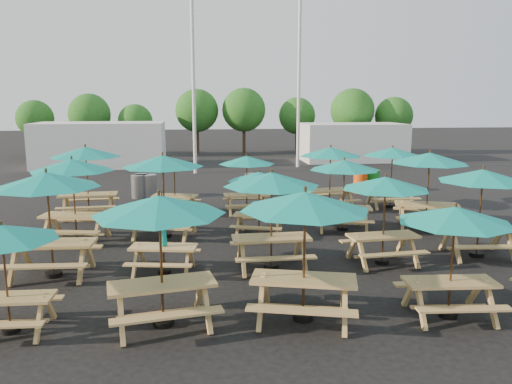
{
  "coord_description": "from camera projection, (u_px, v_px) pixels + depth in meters",
  "views": [
    {
      "loc": [
        -2.07,
        -15.05,
        4.15
      ],
      "look_at": [
        0.0,
        1.5,
        1.1
      ],
      "focal_mm": 35.0,
      "sensor_mm": 36.0,
      "label": 1
    }
  ],
  "objects": [
    {
      "name": "waste_bin_4",
      "position": [
        360.0,
        182.0,
        22.79
      ],
      "size": [
        0.62,
        0.62,
        1.0
      ],
      "primitive_type": "cylinder",
      "color": "#EA4C0D",
      "rests_on": "ground"
    },
    {
      "name": "tree_7",
      "position": [
        394.0,
        116.0,
        39.19
      ],
      "size": [
        2.95,
        2.95,
        4.48
      ],
      "color": "#382314",
      "rests_on": "ground"
    },
    {
      "name": "picnic_unit_14",
      "position": [
        344.0,
        169.0,
        15.92
      ],
      "size": [
        2.64,
        2.64,
        2.32
      ],
      "rotation": [
        0.0,
        0.0,
        -0.2
      ],
      "color": "tan",
      "rests_on": "ground"
    },
    {
      "name": "picnic_unit_19",
      "position": [
        392.0,
        155.0,
        19.42
      ],
      "size": [
        2.38,
        2.38,
        2.39
      ],
      "rotation": [
        0.0,
        0.0,
        -0.03
      ],
      "color": "tan",
      "rests_on": "ground"
    },
    {
      "name": "waste_bin_3",
      "position": [
        252.0,
        185.0,
        22.03
      ],
      "size": [
        0.62,
        0.62,
        1.0
      ],
      "primitive_type": "cylinder",
      "color": "gray",
      "rests_on": "ground"
    },
    {
      "name": "picnic_unit_13",
      "position": [
        385.0,
        187.0,
        12.58
      ],
      "size": [
        2.39,
        2.39,
        2.29
      ],
      "rotation": [
        0.0,
        0.0,
        0.08
      ],
      "color": "tan",
      "rests_on": "ground"
    },
    {
      "name": "picnic_unit_9",
      "position": [
        272.0,
        184.0,
        12.17
      ],
      "size": [
        2.42,
        2.42,
        2.47
      ],
      "rotation": [
        0.0,
        0.0,
        0.02
      ],
      "color": "tan",
      "rests_on": "ground"
    },
    {
      "name": "tree_3",
      "position": [
        197.0,
        111.0,
        38.98
      ],
      "size": [
        3.36,
        3.36,
        5.09
      ],
      "color": "#382314",
      "rests_on": "ground"
    },
    {
      "name": "waste_bin_5",
      "position": [
        373.0,
        181.0,
        23.14
      ],
      "size": [
        0.62,
        0.62,
        1.0
      ],
      "primitive_type": "cylinder",
      "color": "#188724",
      "rests_on": "ground"
    },
    {
      "name": "picnic_unit_15",
      "position": [
        331.0,
        155.0,
        18.83
      ],
      "size": [
        2.73,
        2.73,
        2.45
      ],
      "rotation": [
        0.0,
        0.0,
        0.17
      ],
      "color": "tan",
      "rests_on": "ground"
    },
    {
      "name": "picnic_unit_0",
      "position": [
        2.0,
        238.0,
        8.77
      ],
      "size": [
        2.03,
        2.03,
        2.03
      ],
      "rotation": [
        0.0,
        0.0,
        -0.03
      ],
      "color": "tan",
      "rests_on": "ground"
    },
    {
      "name": "tree_0",
      "position": [
        35.0,
        118.0,
        38.1
      ],
      "size": [
        2.8,
        2.8,
        4.24
      ],
      "color": "#382314",
      "rests_on": "ground"
    },
    {
      "name": "ground",
      "position": [
        262.0,
        235.0,
        15.69
      ],
      "size": [
        120.0,
        120.0,
        0.0
      ],
      "primitive_type": "plane",
      "color": "black",
      "rests_on": "ground"
    },
    {
      "name": "picnic_unit_1",
      "position": [
        47.0,
        185.0,
        11.58
      ],
      "size": [
        2.6,
        2.6,
        2.55
      ],
      "rotation": [
        0.0,
        0.0,
        -0.06
      ],
      "color": "tan",
      "rests_on": "ground"
    },
    {
      "name": "picnic_unit_10",
      "position": [
        259.0,
        180.0,
        15.33
      ],
      "size": [
        2.44,
        2.44,
        2.02
      ],
      "rotation": [
        0.0,
        0.0,
        -0.3
      ],
      "color": "tan",
      "rests_on": "ground"
    },
    {
      "name": "tree_5",
      "position": [
        297.0,
        116.0,
        40.0
      ],
      "size": [
        2.94,
        2.94,
        4.45
      ],
      "color": "#382314",
      "rests_on": "ground"
    },
    {
      "name": "picnic_unit_2",
      "position": [
        72.0,
        169.0,
        14.54
      ],
      "size": [
        2.82,
        2.82,
        2.51
      ],
      "rotation": [
        0.0,
        0.0,
        -0.19
      ],
      "color": "tan",
      "rests_on": "ground"
    },
    {
      "name": "picnic_unit_17",
      "position": [
        483.0,
        180.0,
        13.15
      ],
      "size": [
        2.53,
        2.53,
        2.4
      ],
      "rotation": [
        0.0,
        0.0,
        -0.09
      ],
      "color": "tan",
      "rests_on": "ground"
    },
    {
      "name": "waste_bin_0",
      "position": [
        138.0,
        186.0,
        21.59
      ],
      "size": [
        0.62,
        0.62,
        1.0
      ],
      "primitive_type": "cylinder",
      "color": "gray",
      "rests_on": "ground"
    },
    {
      "name": "picnic_unit_6",
      "position": [
        163.0,
        165.0,
        15.07
      ],
      "size": [
        3.02,
        3.02,
        2.56
      ],
      "rotation": [
        0.0,
        0.0,
        -0.26
      ],
      "color": "tan",
      "rests_on": "ground"
    },
    {
      "name": "picnic_unit_4",
      "position": [
        159.0,
        212.0,
        8.99
      ],
      "size": [
        2.81,
        2.81,
        2.51
      ],
      "rotation": [
        0.0,
        0.0,
        0.18
      ],
      "color": "tan",
      "rests_on": "ground"
    },
    {
      "name": "picnic_unit_12",
      "position": [
        455.0,
        220.0,
        9.38
      ],
      "size": [
        2.3,
        2.3,
        2.22
      ],
      "rotation": [
        0.0,
        0.0,
        -0.08
      ],
      "color": "tan",
      "rests_on": "ground"
    },
    {
      "name": "tree_6",
      "position": [
        352.0,
        110.0,
        38.67
      ],
      "size": [
        3.38,
        3.38,
        5.13
      ],
      "color": "#382314",
      "rests_on": "ground"
    },
    {
      "name": "mast_1",
      "position": [
        299.0,
        71.0,
        30.77
      ],
      "size": [
        0.2,
        0.2,
        12.0
      ],
      "primitive_type": "cylinder",
      "color": "silver",
      "rests_on": "ground"
    },
    {
      "name": "picnic_unit_3",
      "position": [
        86.0,
        155.0,
        17.69
      ],
      "size": [
        2.62,
        2.62,
        2.57
      ],
      "rotation": [
        0.0,
        0.0,
        0.06
      ],
      "color": "tan",
      "rests_on": "ground"
    },
    {
      "name": "waste_bin_1",
      "position": [
        142.0,
        185.0,
        21.88
      ],
      "size": [
        0.62,
        0.62,
        1.0
      ],
      "primitive_type": "cylinder",
      "color": "gray",
      "rests_on": "ground"
    },
    {
      "name": "event_tent_0",
      "position": [
        101.0,
        144.0,
        32.02
      ],
      "size": [
        8.0,
        4.0,
        2.8
      ],
      "primitive_type": "cube",
      "color": "silver",
      "rests_on": "ground"
    },
    {
      "name": "tree_2",
      "position": [
        135.0,
        122.0,
        37.52
      ],
      "size": [
        2.59,
        2.59,
        3.93
      ],
      "color": "#382314",
      "rests_on": "ground"
    },
    {
      "name": "picnic_unit_5",
      "position": [
        163.0,
        240.0,
        12.06
      ],
      "size": [
        1.83,
        1.67,
        2.05
      ],
      "rotation": [
        0.0,
        0.0,
        -0.18
      ],
      "color": "tan",
      "rests_on": "ground"
    },
    {
      "name": "mast_0",
      "position": [
        193.0,
        68.0,
        28.03
      ],
      "size": [
        0.2,
        0.2,
        12.0
      ],
      "primitive_type": "cylinder",
      "color": "silver",
      "rests_on": "ground"
    },
    {
      "name": "waste_bin_2",
      "position": [
        150.0,
        186.0,
        21.72
      ],
      "size": [
        0.62,
        0.62,
        1.0
      ],
      "primitive_type": "cylinder",
      "color": "gray",
      "rests_on": "ground"
    },
    {
      "name": "picnic_unit_11",
      "position": [
        247.0,
        163.0,
        18.41
      ],
      "size": [
        2.14,
        2.14,
        2.17
      ],
      "rotation": [
        0.0,
        0.0,
        0.02
      ],
      "color": "tan",
      "rests_on": "ground"
    },
    {
      "name": "picnic_unit_8",
      "position": [
        305.0,
        207.0,
        9.22
      ],
      "size": [
        3.01,
        3.01,
        2.53
      ],
      "rotation": [
        0.0,
        0.0,
        -0.27
      ],
      "color": "tan",
      "rests_on": "ground"
    },
    {
      "name": "picnic_unit_18",
      "position": [
        429.0,
        162.0,
        16.04
      ],
      "size": [
        3.12,
        3.12,
        2.54
      ],
      "rotation": [
        0.0,
        0.0,
        -0.33
      ],
      "color": "tan",
      "rests_on": "ground"
    },
    {
      "name": "picnic_unit_7",
      "position": [
        174.0,
        165.0,
        18.31
      ],
      "size": [
        2.49,
        2.49,
        2.11
      ],
      "rotation": [
        0.0,
        0.0,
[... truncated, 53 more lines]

